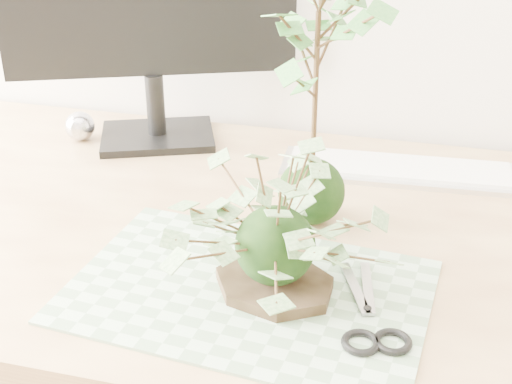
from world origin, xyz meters
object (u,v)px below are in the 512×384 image
Objects in this scene: desk at (318,284)px; ivy_kokedama at (276,212)px; maple_kokedama at (318,30)px; keyboard at (399,169)px.

ivy_kokedama is at bearing -101.17° from desk.
desk is 0.37m from maple_kokedama.
maple_kokedama reaches higher than ivy_kokedama.
desk is 0.25m from keyboard.
keyboard is at bearing 67.38° from desk.
maple_kokedama reaches higher than desk.
desk is at bearing -116.24° from keyboard.
maple_kokedama is at bearing -124.15° from keyboard.
keyboard is (0.11, 0.19, -0.27)m from maple_kokedama.
keyboard reaches higher than desk.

